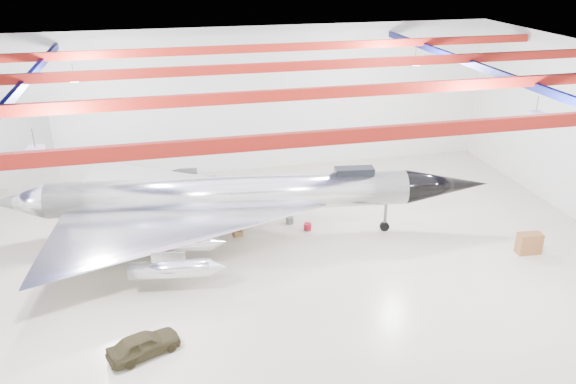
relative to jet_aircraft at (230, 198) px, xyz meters
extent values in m
plane|color=#BAB094|center=(2.06, -3.89, -2.62)|extent=(40.00, 40.00, 0.00)
plane|color=silver|center=(2.06, 11.11, 2.88)|extent=(40.00, 0.00, 40.00)
plane|color=#0A0F38|center=(2.06, -3.89, 8.38)|extent=(40.00, 40.00, 0.00)
cube|color=maroon|center=(2.06, -12.89, 7.78)|extent=(39.50, 0.25, 0.50)
cube|color=maroon|center=(2.06, -6.89, 7.78)|extent=(39.50, 0.25, 0.50)
cube|color=maroon|center=(2.06, -0.89, 7.78)|extent=(39.50, 0.25, 0.50)
cube|color=maroon|center=(2.06, 5.11, 7.78)|extent=(39.50, 0.25, 0.50)
cube|color=#0C124D|center=(-9.94, -3.89, 7.48)|extent=(0.25, 29.50, 0.40)
cube|color=#0C124D|center=(14.06, -3.89, 7.48)|extent=(0.25, 29.50, 0.40)
cube|color=silver|center=(-7.94, -9.89, 7.08)|extent=(0.55, 0.55, 0.25)
cube|color=silver|center=(12.06, -9.89, 7.08)|extent=(0.55, 0.55, 0.25)
cube|color=silver|center=(-7.94, 2.11, 7.08)|extent=(0.55, 0.55, 0.25)
cube|color=silver|center=(12.06, 2.11, 7.08)|extent=(0.55, 0.55, 0.25)
cylinder|color=silver|center=(0.06, -0.01, 0.30)|extent=(21.02, 4.82, 2.09)
cone|color=black|center=(13.02, -1.72, 0.30)|extent=(5.46, 2.76, 2.09)
cone|color=silver|center=(-11.87, 1.57, 0.30)|extent=(3.39, 2.49, 2.09)
cube|color=silver|center=(-10.83, 1.43, 3.02)|extent=(2.92, 0.51, 4.71)
cube|color=black|center=(7.32, -0.97, 1.40)|extent=(2.39, 1.13, 0.52)
cylinder|color=silver|center=(-3.81, -5.30, -1.16)|extent=(4.06, 1.45, 0.94)
cylinder|color=silver|center=(-3.47, -2.71, -1.16)|extent=(4.06, 1.45, 0.94)
cylinder|color=silver|center=(-2.64, 3.52, -1.16)|extent=(4.06, 1.45, 0.94)
cylinder|color=silver|center=(-2.30, 6.11, -1.16)|extent=(4.06, 1.45, 0.94)
cylinder|color=#59595B|center=(9.39, -1.24, -1.68)|extent=(0.19, 0.19, 1.88)
cylinder|color=black|center=(9.39, -1.24, -2.33)|extent=(0.61, 0.30, 0.59)
cylinder|color=#59595B|center=(-4.43, -2.05, -1.68)|extent=(0.19, 0.19, 1.88)
cylinder|color=black|center=(-4.43, -2.05, -2.33)|extent=(0.61, 0.30, 0.59)
cylinder|color=#59595B|center=(-3.75, 3.13, -1.68)|extent=(0.19, 0.19, 1.88)
cylinder|color=black|center=(-3.75, 3.13, -2.33)|extent=(0.61, 0.30, 0.59)
imported|color=#342E1A|center=(-5.15, -9.70, -2.09)|extent=(3.39, 2.37, 1.07)
cube|color=brown|center=(16.43, -5.70, -2.00)|extent=(1.41, 0.79, 1.24)
cube|color=maroon|center=(-2.01, 4.04, -2.49)|extent=(0.46, 0.40, 0.28)
cylinder|color=#59595B|center=(3.88, 1.11, -2.41)|extent=(0.61, 0.61, 0.44)
cube|color=#59595B|center=(-6.95, 2.55, -2.48)|extent=(0.42, 0.33, 0.29)
cylinder|color=maroon|center=(4.76, -0.05, -2.41)|extent=(0.54, 0.54, 0.43)
cube|color=olive|center=(0.38, 0.16, -2.43)|extent=(0.63, 0.53, 0.39)
cylinder|color=#59595B|center=(3.61, 5.03, -2.47)|extent=(0.45, 0.45, 0.31)
camera|label=1|loc=(-3.51, -30.10, 13.71)|focal=35.00mm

